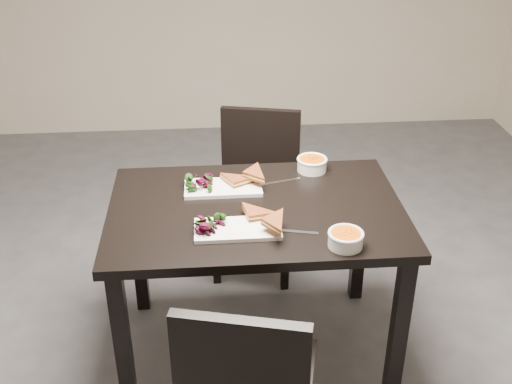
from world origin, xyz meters
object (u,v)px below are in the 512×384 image
soup_bowl_near (346,238)px  chair_far (257,181)px  chair_near (247,384)px  plate_far (223,188)px  table (256,228)px  plate_near (238,229)px  soup_bowl_far (312,163)px

soup_bowl_near → chair_far: bearing=102.8°
chair_near → plate_far: bearing=106.8°
table → chair_near: 0.72m
chair_near → soup_bowl_near: (0.39, 0.39, 0.30)m
plate_near → soup_bowl_near: (0.39, -0.13, 0.03)m
table → soup_bowl_far: soup_bowl_far is taller
soup_bowl_near → soup_bowl_far: soup_bowl_far is taller
soup_bowl_near → table: bearing=134.3°
plate_near → soup_bowl_near: bearing=-19.2°
chair_near → soup_bowl_far: (0.37, 1.01, 0.30)m
table → plate_near: 0.22m
plate_near → soup_bowl_near: size_ratio=2.47×
chair_far → plate_near: 0.95m
table → chair_far: size_ratio=1.41×
plate_far → chair_far: bearing=70.9°
table → soup_bowl_near: size_ratio=9.02×
chair_far → soup_bowl_far: size_ratio=6.15×
chair_far → plate_far: (-0.20, -0.56, 0.27)m
soup_bowl_near → soup_bowl_far: bearing=92.2°
chair_near → soup_bowl_near: bearing=58.8°
chair_near → plate_far: chair_near is taller
soup_bowl_far → plate_far: bearing=-160.0°
plate_near → soup_bowl_far: bearing=53.1°
table → plate_far: plate_far is taller
table → soup_bowl_near: soup_bowl_near is taller
soup_bowl_far → table: bearing=-132.0°
chair_far → soup_bowl_far: chair_far is taller
chair_near → plate_near: chair_near is taller
chair_far → soup_bowl_near: 1.10m
plate_far → soup_bowl_near: bearing=-47.6°
plate_near → chair_far: bearing=80.4°
plate_far → soup_bowl_far: soup_bowl_far is taller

